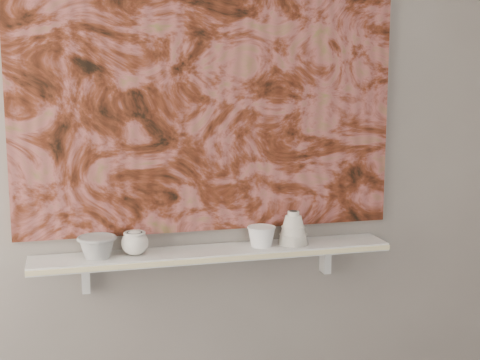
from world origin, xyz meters
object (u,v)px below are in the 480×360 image
object	(u,v)px
bowl_grey	(97,247)
bowl_white	(261,236)
shelf	(214,253)
painting	(209,91)
cup_cream	(135,243)
bell_vessel	(293,228)

from	to	relation	value
bowl_grey	bowl_white	distance (m)	0.64
shelf	painting	bearing A→B (deg)	90.00
cup_cream	bowl_white	world-z (taller)	cup_cream
bowl_grey	cup_cream	size ratio (longest dim) A/B	1.43
shelf	bell_vessel	xyz separation A→B (m)	(0.32, 0.00, 0.08)
shelf	bowl_white	size ratio (longest dim) A/B	12.46
shelf	cup_cream	world-z (taller)	cup_cream
bell_vessel	bowl_grey	bearing A→B (deg)	180.00
bowl_grey	bowl_white	world-z (taller)	bowl_grey
bowl_white	bowl_grey	bearing A→B (deg)	180.00
cup_cream	bell_vessel	bearing A→B (deg)	0.00
painting	bowl_grey	xyz separation A→B (m)	(-0.45, -0.08, -0.57)
bowl_grey	shelf	bearing A→B (deg)	0.00
shelf	bowl_white	bearing A→B (deg)	0.00
shelf	cup_cream	size ratio (longest dim) A/B	13.71
painting	bowl_white	bearing A→B (deg)	-22.89
shelf	bell_vessel	bearing A→B (deg)	0.00
shelf	bowl_white	xyz separation A→B (m)	(0.19, 0.00, 0.06)
painting	bowl_grey	size ratio (longest dim) A/B	10.26
painting	cup_cream	world-z (taller)	painting
painting	bowl_white	world-z (taller)	painting
painting	cup_cream	bearing A→B (deg)	-165.28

